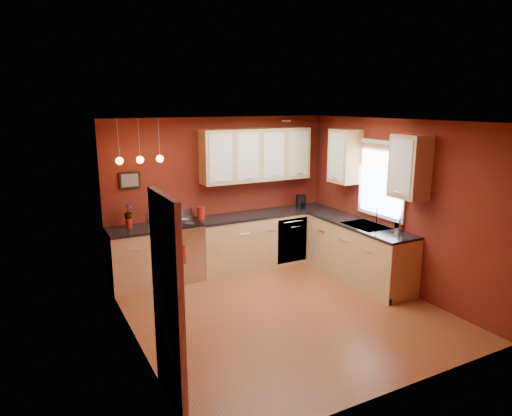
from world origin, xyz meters
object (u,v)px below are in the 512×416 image
gas_range (177,251)px  sink (366,227)px  red_canister (201,213)px  soap_pump (399,224)px  coffee_maker (301,202)px

gas_range → sink: sink is taller
red_canister → soap_pump: 3.17m
gas_range → red_canister: 0.74m
gas_range → coffee_maker: 2.46m
sink → coffee_maker: (-0.22, 1.52, 0.13)m
red_canister → soap_pump: (2.40, -2.06, -0.01)m
sink → soap_pump: (0.25, -0.45, 0.12)m
coffee_maker → soap_pump: coffee_maker is taller
coffee_maker → soap_pump: 2.02m
sink → gas_range: bearing=150.2°
coffee_maker → sink: bearing=-61.8°
gas_range → coffee_maker: size_ratio=4.72×
sink → red_canister: size_ratio=3.38×
sink → coffee_maker: 1.54m
red_canister → soap_pump: size_ratio=1.06×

